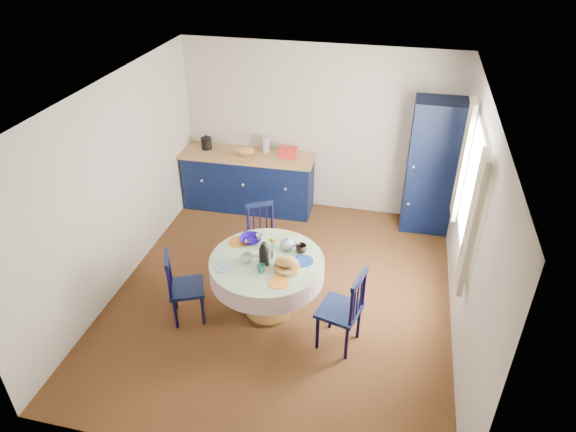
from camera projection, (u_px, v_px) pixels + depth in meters
name	position (u px, v px, depth m)	size (l,w,h in m)	color
floor	(282.00, 295.00, 6.28)	(4.50, 4.50, 0.00)	black
ceiling	(280.00, 97.00, 4.96)	(4.50, 4.50, 0.00)	white
wall_back	(318.00, 130.00, 7.48)	(4.00, 0.02, 2.50)	beige
wall_left	(116.00, 187.00, 6.01)	(0.02, 4.50, 2.50)	beige
wall_right	(471.00, 230.00, 5.24)	(0.02, 4.50, 2.50)	beige
window	(470.00, 192.00, 5.35)	(0.10, 1.74, 1.45)	white
kitchen_counter	(249.00, 180.00, 7.85)	(2.02, 0.67, 1.14)	black
pantry_cabinet	(432.00, 167.00, 7.11)	(0.68, 0.50, 1.92)	black
dining_table	(268.00, 269.00, 5.67)	(1.27, 1.27, 1.05)	brown
chair_left	(183.00, 286.00, 5.72)	(0.51, 0.52, 0.89)	black
chair_far	(262.00, 236.00, 6.58)	(0.52, 0.51, 0.87)	black
chair_right	(343.00, 309.00, 5.34)	(0.51, 0.52, 0.97)	black
mug_a	(247.00, 258.00, 5.56)	(0.13, 0.13, 0.10)	silver
mug_b	(261.00, 269.00, 5.41)	(0.09, 0.09, 0.08)	#26675C
mug_c	(301.00, 249.00, 5.70)	(0.13, 0.13, 0.10)	black
mug_d	(260.00, 238.00, 5.91)	(0.09, 0.09, 0.09)	silver
cobalt_bowl	(251.00, 239.00, 5.90)	(0.25, 0.25, 0.06)	#10036C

